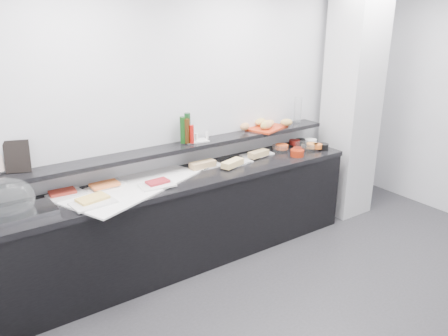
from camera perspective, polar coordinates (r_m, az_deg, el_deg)
ground at (r=3.89m, az=18.88°, el=-18.88°), size 5.00×5.00×0.00m
back_wall at (r=4.62m, az=0.76°, el=7.07°), size 5.00×0.02×2.70m
column at (r=5.38m, az=16.32°, el=8.09°), size 0.50×0.50×2.70m
buffet_cabinet at (r=4.33m, az=-4.63°, el=-6.89°), size 3.60×0.60×0.85m
counter_top at (r=4.15m, az=-4.80°, el=-1.32°), size 3.62×0.62×0.05m
wall_shelf at (r=4.21m, az=-6.09°, el=2.62°), size 3.60×0.25×0.04m
cloche_base at (r=3.67m, az=-24.67°, el=-5.32°), size 0.46×0.32×0.04m
cloche_dome at (r=3.69m, az=-26.70°, el=-3.74°), size 0.46×0.33×0.34m
linen_runner at (r=3.96m, az=-11.77°, el=-2.27°), size 1.38×1.03×0.01m
platter_meat_a at (r=3.88m, az=-19.93°, el=-3.30°), size 0.31×0.23×0.01m
food_meat_a at (r=3.89m, az=-20.35°, el=-2.96°), size 0.22×0.14×0.02m
platter_salmon at (r=3.99m, az=-14.90°, el=-2.09°), size 0.29×0.21×0.01m
food_salmon at (r=3.95m, az=-15.31°, el=-2.10°), size 0.24×0.16×0.02m
platter_cheese at (r=3.65m, az=-16.72°, el=-4.38°), size 0.36×0.26×0.01m
food_cheese at (r=3.68m, az=-16.80°, el=-3.83°), size 0.26×0.19×0.02m
platter_meat_b at (r=3.89m, az=-8.72°, el=-2.21°), size 0.32×0.23×0.01m
food_meat_b at (r=3.91m, az=-8.66°, el=-1.79°), size 0.20×0.13×0.02m
sandwich_plate_left at (r=4.35m, az=-2.31°, el=0.19°), size 0.33×0.15×0.01m
sandwich_food_left at (r=4.30m, az=-2.81°, el=0.47°), size 0.26×0.10×0.06m
tongs_left at (r=4.25m, az=-2.53°, el=-0.15°), size 0.15×0.06×0.01m
sandwich_plate_mid at (r=4.44m, az=1.81°, el=0.60°), size 0.34×0.18×0.01m
sandwich_food_mid at (r=4.33m, az=1.13°, el=0.63°), size 0.27×0.17×0.06m
tongs_mid at (r=4.41m, az=2.94°, el=0.61°), size 0.16×0.05×0.01m
sandwich_plate_right at (r=4.73m, az=4.32°, el=1.75°), size 0.37×0.17×0.01m
sandwich_food_right at (r=4.64m, az=4.53°, el=1.88°), size 0.25×0.13×0.06m
tongs_right at (r=4.63m, az=5.37°, el=1.50°), size 0.16×0.04×0.01m
bowl_glass_fruit at (r=4.87m, az=7.29°, el=2.53°), size 0.20×0.20×0.07m
fill_glass_fruit at (r=4.90m, az=7.56°, el=2.77°), size 0.19×0.19×0.05m
bowl_black_jam at (r=5.16m, az=9.97°, el=3.36°), size 0.15×0.15×0.07m
fill_black_jam at (r=5.10m, az=9.20°, el=3.35°), size 0.14×0.14×0.05m
bowl_glass_cream at (r=5.10m, az=9.97°, el=3.17°), size 0.19×0.19×0.07m
fill_glass_cream at (r=5.17m, az=11.27°, el=3.45°), size 0.14×0.14×0.05m
bowl_red_jam at (r=4.74m, az=9.54°, el=1.95°), size 0.15×0.15×0.07m
fill_red_jam at (r=4.82m, az=9.57°, el=2.39°), size 0.13×0.13×0.05m
bowl_glass_salmon at (r=4.92m, az=10.89°, el=2.51°), size 0.17×0.17×0.07m
fill_glass_salmon at (r=5.00m, az=11.43°, el=2.90°), size 0.16×0.16×0.05m
bowl_black_fruit at (r=5.02m, az=12.87°, el=2.72°), size 0.14×0.14×0.07m
fill_black_fruit at (r=4.99m, az=12.14°, el=2.79°), size 0.13×0.13×0.05m
framed_print at (r=3.83m, az=-25.40°, el=1.36°), size 0.20×0.13×0.26m
condiment_tray at (r=4.34m, az=-3.62°, el=3.56°), size 0.25×0.18×0.01m
bottle_green_a at (r=4.22m, az=-5.38°, el=4.96°), size 0.07×0.07×0.26m
bottle_brown at (r=4.22m, az=-4.89°, el=4.85°), size 0.07×0.07×0.24m
bottle_green_b at (r=4.28m, az=-4.78°, el=5.34°), size 0.06×0.06×0.28m
bottle_hot at (r=4.22m, az=-4.22°, el=4.42°), size 0.04×0.04×0.18m
shaker_salt at (r=4.32m, az=-3.62°, el=4.06°), size 0.03×0.03×0.07m
shaker_pepper at (r=4.37m, az=-2.22°, el=4.27°), size 0.03×0.03×0.07m
bread_tray at (r=4.84m, az=5.61°, el=5.24°), size 0.50×0.42×0.02m
bread_roll_nw at (r=4.67m, az=2.73°, el=5.43°), size 0.15×0.12×0.08m
bread_roll_n at (r=4.88m, az=4.80°, el=6.01°), size 0.18×0.14×0.08m
bread_roll_sw at (r=4.72m, az=5.52°, el=5.51°), size 0.15×0.11×0.08m
bread_roll_s at (r=4.72m, az=5.43°, el=5.51°), size 0.13×0.08×0.08m
bread_roll_se at (r=4.89m, az=8.14°, el=5.92°), size 0.16×0.13×0.08m
bread_roll_midw at (r=4.80m, az=5.58°, el=5.76°), size 0.14×0.09×0.08m
bread_roll_mide at (r=4.82m, az=5.95°, el=5.80°), size 0.16×0.13×0.08m
carafe at (r=5.10m, az=9.61°, el=7.42°), size 0.09×0.09×0.30m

